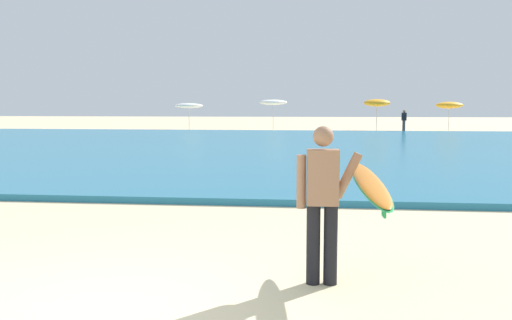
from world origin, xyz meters
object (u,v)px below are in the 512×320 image
(beach_umbrella_1, at_px, (273,102))
(beach_umbrella_3, at_px, (449,105))
(beach_umbrella_0, at_px, (189,106))
(beachgoer_near_row_left, at_px, (404,120))
(beach_umbrella_2, at_px, (377,103))
(surfer_with_board, at_px, (343,192))

(beach_umbrella_1, bearing_deg, beach_umbrella_3, 1.24)
(beach_umbrella_0, height_order, beachgoer_near_row_left, beach_umbrella_0)
(beach_umbrella_0, xyz_separation_m, beach_umbrella_2, (13.94, -0.20, 0.21))
(surfer_with_board, relative_size, beachgoer_near_row_left, 1.52)
(surfer_with_board, bearing_deg, beachgoer_near_row_left, 80.11)
(beach_umbrella_0, bearing_deg, beach_umbrella_3, 4.26)
(surfer_with_board, xyz_separation_m, beach_umbrella_2, (4.04, 34.50, 1.03))
(beach_umbrella_1, distance_m, beach_umbrella_3, 13.12)
(beach_umbrella_2, xyz_separation_m, beachgoer_near_row_left, (1.66, -1.82, -1.21))
(beach_umbrella_2, relative_size, beach_umbrella_3, 1.10)
(beach_umbrella_2, relative_size, beachgoer_near_row_left, 1.49)
(surfer_with_board, relative_size, beach_umbrella_2, 1.02)
(beach_umbrella_0, distance_m, beach_umbrella_1, 6.41)
(beach_umbrella_2, bearing_deg, surfer_with_board, -96.67)
(beach_umbrella_1, xyz_separation_m, beachgoer_near_row_left, (9.30, -3.19, -1.26))
(beach_umbrella_3, bearing_deg, surfer_with_board, -104.73)
(beachgoer_near_row_left, bearing_deg, beach_umbrella_1, 161.10)
(beach_umbrella_0, xyz_separation_m, beach_umbrella_3, (19.41, 1.45, 0.04))
(beach_umbrella_1, relative_size, beach_umbrella_2, 0.98)
(beach_umbrella_2, xyz_separation_m, beach_umbrella_3, (5.47, 1.65, -0.17))
(surfer_with_board, relative_size, beach_umbrella_0, 1.13)
(surfer_with_board, bearing_deg, beach_umbrella_3, 75.27)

